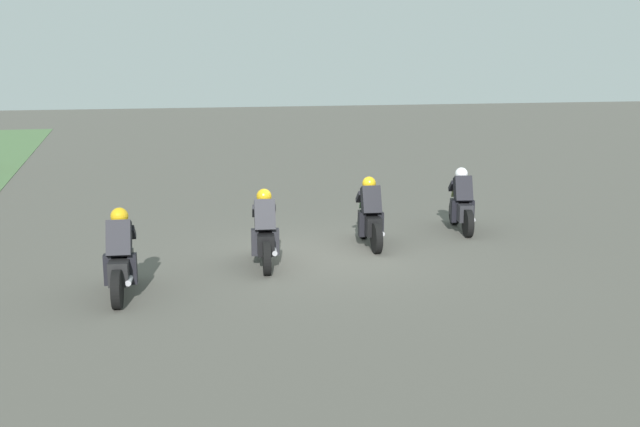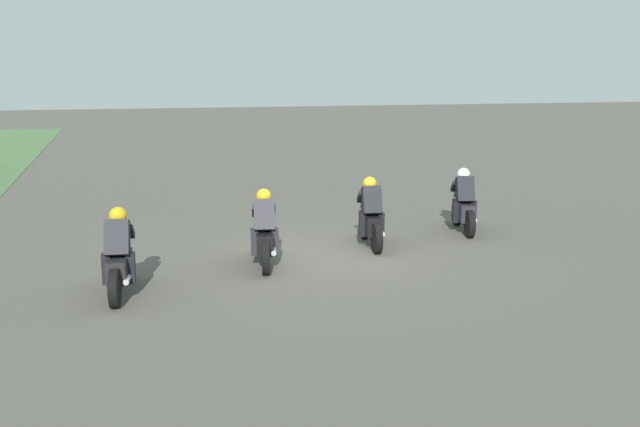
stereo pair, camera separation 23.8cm
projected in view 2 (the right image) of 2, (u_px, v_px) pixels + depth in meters
ground_plane at (323, 256)px, 15.06m from camera, size 120.00×120.00×0.00m
rider_lane_a at (464, 205)px, 17.27m from camera, size 2.01×0.65×1.51m
rider_lane_b at (371, 218)px, 15.84m from camera, size 2.04×0.59×1.51m
rider_lane_c at (264, 234)px, 14.26m from camera, size 2.04×0.60×1.51m
rider_lane_d at (119, 259)px, 12.38m from camera, size 2.04×0.58×1.51m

